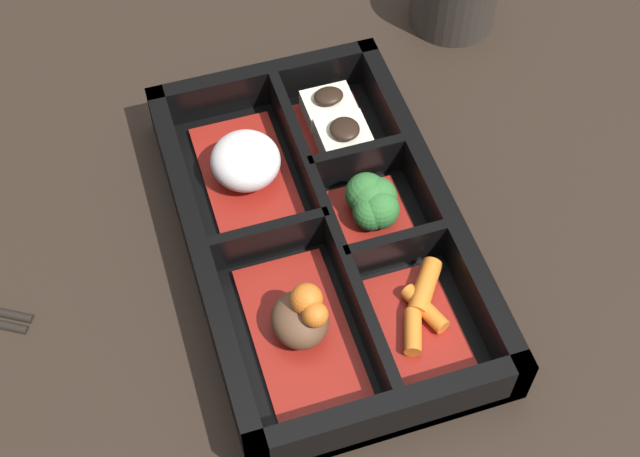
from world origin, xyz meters
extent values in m
plane|color=black|center=(0.00, 0.00, 0.00)|extent=(3.00, 3.00, 0.00)
cube|color=black|center=(0.00, 0.00, 0.01)|extent=(0.32, 0.19, 0.01)
cube|color=black|center=(0.00, -0.09, 0.02)|extent=(0.32, 0.01, 0.04)
cube|color=black|center=(0.00, 0.09, 0.02)|extent=(0.32, 0.01, 0.04)
cube|color=black|center=(-0.15, 0.00, 0.02)|extent=(0.01, 0.19, 0.04)
cube|color=black|center=(0.15, 0.00, 0.02)|extent=(0.01, 0.19, 0.04)
cube|color=black|center=(0.00, -0.01, 0.02)|extent=(0.29, 0.01, 0.04)
cube|color=black|center=(-0.04, -0.04, 0.02)|extent=(0.01, 0.08, 0.04)
cube|color=black|center=(0.05, -0.04, 0.02)|extent=(0.01, 0.08, 0.04)
cube|color=black|center=(0.00, 0.04, 0.02)|extent=(0.01, 0.09, 0.04)
cube|color=maroon|center=(-0.07, 0.04, 0.01)|extent=(0.12, 0.07, 0.01)
ellipsoid|color=brown|center=(-0.07, 0.04, 0.03)|extent=(0.04, 0.04, 0.03)
sphere|color=#D1661E|center=(-0.08, 0.03, 0.05)|extent=(0.02, 0.02, 0.02)
sphere|color=#D1661E|center=(-0.07, 0.03, 0.05)|extent=(0.02, 0.02, 0.02)
cube|color=maroon|center=(0.07, 0.04, 0.01)|extent=(0.12, 0.07, 0.01)
ellipsoid|color=silver|center=(0.07, 0.04, 0.03)|extent=(0.05, 0.05, 0.04)
cube|color=maroon|center=(-0.09, -0.04, 0.01)|extent=(0.09, 0.05, 0.01)
cylinder|color=orange|center=(-0.10, -0.04, 0.02)|extent=(0.03, 0.02, 0.01)
cylinder|color=orange|center=(-0.08, -0.05, 0.02)|extent=(0.04, 0.02, 0.01)
cylinder|color=orange|center=(-0.07, -0.06, 0.02)|extent=(0.04, 0.04, 0.01)
cube|color=maroon|center=(0.01, -0.04, 0.01)|extent=(0.06, 0.05, 0.01)
sphere|color=#2D6B2D|center=(0.00, -0.04, 0.03)|extent=(0.03, 0.03, 0.03)
sphere|color=#2D6B2D|center=(0.02, -0.04, 0.03)|extent=(0.03, 0.03, 0.03)
sphere|color=#2D6B2D|center=(0.01, -0.04, 0.03)|extent=(0.03, 0.03, 0.03)
sphere|color=#2D6B2D|center=(0.01, -0.05, 0.03)|extent=(0.03, 0.03, 0.03)
sphere|color=#2D6B2D|center=(0.01, -0.05, 0.03)|extent=(0.03, 0.03, 0.03)
sphere|color=#2D6B2D|center=(0.00, -0.05, 0.03)|extent=(0.03, 0.03, 0.03)
cube|color=maroon|center=(0.10, -0.04, 0.01)|extent=(0.07, 0.05, 0.01)
cube|color=beige|center=(0.07, -0.04, 0.03)|extent=(0.04, 0.04, 0.02)
ellipsoid|color=black|center=(0.07, -0.04, 0.04)|extent=(0.02, 0.02, 0.01)
cube|color=beige|center=(0.11, -0.04, 0.02)|extent=(0.03, 0.04, 0.02)
ellipsoid|color=black|center=(0.11, -0.04, 0.04)|extent=(0.02, 0.02, 0.01)
camera|label=1|loc=(-0.36, 0.11, 0.56)|focal=50.00mm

